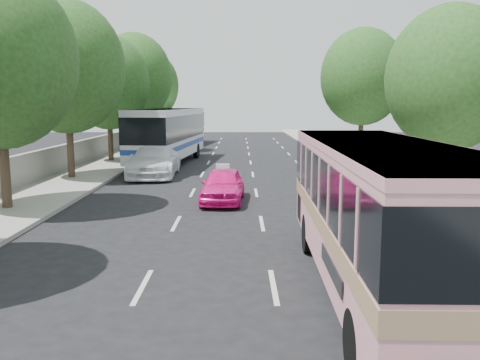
{
  "coord_description": "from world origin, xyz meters",
  "views": [
    {
      "loc": [
        0.25,
        -12.74,
        4.0
      ],
      "look_at": [
        0.26,
        3.24,
        1.6
      ],
      "focal_mm": 38.0,
      "sensor_mm": 36.0,
      "label": 1
    }
  ],
  "objects_px": {
    "pink_taxi": "(223,185)",
    "tour_coach_front": "(168,131)",
    "pink_bus": "(380,201)",
    "tour_coach_rear": "(179,124)",
    "white_pickup": "(155,160)"
  },
  "relations": [
    {
      "from": "pink_taxi",
      "to": "tour_coach_front",
      "type": "distance_m",
      "value": 14.04
    },
    {
      "from": "pink_bus",
      "to": "pink_taxi",
      "type": "bearing_deg",
      "value": 110.71
    },
    {
      "from": "pink_bus",
      "to": "tour_coach_rear",
      "type": "height_order",
      "value": "tour_coach_rear"
    },
    {
      "from": "pink_taxi",
      "to": "tour_coach_rear",
      "type": "distance_m",
      "value": 29.4
    },
    {
      "from": "tour_coach_front",
      "to": "pink_bus",
      "type": "bearing_deg",
      "value": -66.48
    },
    {
      "from": "tour_coach_front",
      "to": "white_pickup",
      "type": "bearing_deg",
      "value": -84.51
    },
    {
      "from": "pink_taxi",
      "to": "white_pickup",
      "type": "distance_m",
      "value": 8.61
    },
    {
      "from": "pink_bus",
      "to": "white_pickup",
      "type": "height_order",
      "value": "pink_bus"
    },
    {
      "from": "pink_bus",
      "to": "tour_coach_front",
      "type": "bearing_deg",
      "value": 109.24
    },
    {
      "from": "white_pickup",
      "to": "tour_coach_front",
      "type": "xyz_separation_m",
      "value": [
        -0.0,
        5.76,
        1.32
      ]
    },
    {
      "from": "pink_bus",
      "to": "white_pickup",
      "type": "bearing_deg",
      "value": 114.53
    },
    {
      "from": "pink_bus",
      "to": "tour_coach_rear",
      "type": "xyz_separation_m",
      "value": [
        -8.79,
        39.11,
        0.11
      ]
    },
    {
      "from": "tour_coach_front",
      "to": "tour_coach_rear",
      "type": "height_order",
      "value": "tour_coach_front"
    },
    {
      "from": "pink_bus",
      "to": "tour_coach_rear",
      "type": "distance_m",
      "value": 40.09
    },
    {
      "from": "tour_coach_front",
      "to": "tour_coach_rear",
      "type": "relative_size",
      "value": 1.04
    }
  ]
}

